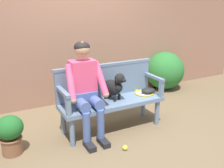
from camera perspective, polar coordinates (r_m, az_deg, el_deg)
ground_plane at (r=3.85m, az=0.00°, el=-9.96°), size 40.00×40.00×0.00m
brick_garden_fence at (r=4.80m, az=-8.28°, el=9.32°), size 8.00×0.30×2.20m
hedge_bush_mid_left at (r=4.81m, az=-2.87°, el=-0.16°), size 0.72×0.62×0.62m
hedge_bush_far_left at (r=5.57m, az=11.78°, el=2.97°), size 0.82×0.82×0.81m
garden_bench at (r=3.69m, az=0.00°, el=-4.63°), size 1.52×0.49×0.45m
bench_backrest at (r=3.76m, az=-1.54°, el=0.96°), size 1.56×0.06×0.50m
bench_armrest_left_end at (r=3.26m, az=-10.57°, el=-3.04°), size 0.06×0.49×0.28m
bench_armrest_right_end at (r=3.90m, az=10.02°, el=0.48°), size 0.06×0.49×0.28m
person_seated at (r=3.40m, az=-6.05°, el=-0.68°), size 0.56×0.65×1.32m
dog_on_bench at (r=3.63m, az=0.50°, el=-0.48°), size 0.30×0.40×0.41m
tennis_racket at (r=3.98m, az=6.96°, el=-1.93°), size 0.35×0.58×0.03m
baseball_glove at (r=3.96m, az=8.16°, el=-1.52°), size 0.25×0.21×0.09m
tennis_ball at (r=3.33m, az=2.96°, el=-14.12°), size 0.07×0.07×0.07m
potted_plant at (r=3.37m, az=-21.92°, el=-10.23°), size 0.33×0.33×0.50m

